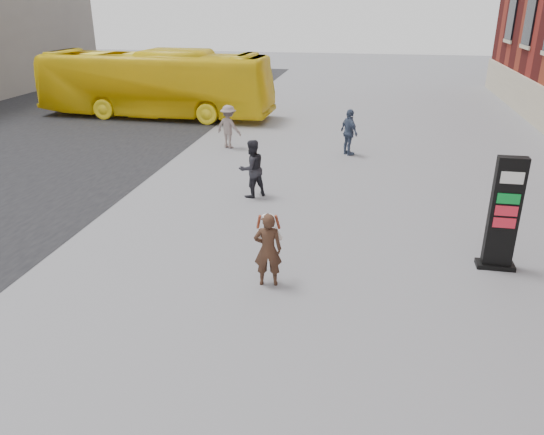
% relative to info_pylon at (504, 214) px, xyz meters
% --- Properties ---
extents(ground, '(100.00, 100.00, 0.00)m').
position_rel_info_pylon_xyz_m(ground, '(-4.86, -0.88, -1.24)').
color(ground, '#9E9EA3').
extents(info_pylon, '(0.79, 0.40, 2.48)m').
position_rel_info_pylon_xyz_m(info_pylon, '(0.00, 0.00, 0.00)').
color(info_pylon, black).
rests_on(info_pylon, ground).
extents(woman, '(0.65, 0.60, 1.55)m').
position_rel_info_pylon_xyz_m(woman, '(-4.71, -1.62, -0.44)').
color(woman, '#322016').
rests_on(woman, ground).
extents(bus, '(11.57, 3.12, 3.20)m').
position_rel_info_pylon_xyz_m(bus, '(-13.31, 13.81, 0.36)').
color(bus, yellow).
rests_on(bus, road).
extents(pedestrian_a, '(1.04, 1.04, 1.70)m').
position_rel_info_pylon_xyz_m(pedestrian_a, '(-6.17, 3.41, -0.39)').
color(pedestrian_a, '#232229').
rests_on(pedestrian_a, ground).
extents(pedestrian_b, '(1.23, 0.98, 1.66)m').
position_rel_info_pylon_xyz_m(pedestrian_b, '(-8.26, 8.66, -0.41)').
color(pedestrian_b, gray).
rests_on(pedestrian_b, ground).
extents(pedestrian_c, '(0.92, 1.05, 1.70)m').
position_rel_info_pylon_xyz_m(pedestrian_c, '(-3.62, 8.49, -0.39)').
color(pedestrian_c, '#43516D').
rests_on(pedestrian_c, ground).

